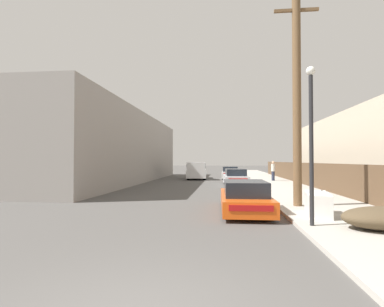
{
  "coord_description": "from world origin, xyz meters",
  "views": [
    {
      "loc": [
        1.09,
        -3.43,
        1.98
      ],
      "look_at": [
        -0.37,
        10.23,
        2.3
      ],
      "focal_mm": 28.0,
      "sensor_mm": 36.0,
      "label": 1
    }
  ],
  "objects_px": {
    "pedestrian": "(273,171)",
    "utility_pole": "(297,94)",
    "parked_sports_car_red": "(245,198)",
    "car_parked_far": "(230,173)",
    "discarded_fridge": "(318,204)",
    "street_lamp": "(311,132)",
    "pickup_truck": "(196,171)",
    "car_parked_mid": "(235,178)"
  },
  "relations": [
    {
      "from": "utility_pole",
      "to": "car_parked_mid",
      "type": "bearing_deg",
      "value": 100.64
    },
    {
      "from": "discarded_fridge",
      "to": "utility_pole",
      "type": "height_order",
      "value": "utility_pole"
    },
    {
      "from": "pickup_truck",
      "to": "utility_pole",
      "type": "distance_m",
      "value": 19.94
    },
    {
      "from": "parked_sports_car_red",
      "to": "utility_pole",
      "type": "distance_m",
      "value": 4.82
    },
    {
      "from": "utility_pole",
      "to": "parked_sports_car_red",
      "type": "bearing_deg",
      "value": -155.06
    },
    {
      "from": "utility_pole",
      "to": "street_lamp",
      "type": "height_order",
      "value": "utility_pole"
    },
    {
      "from": "car_parked_mid",
      "to": "car_parked_far",
      "type": "relative_size",
      "value": 1.13
    },
    {
      "from": "discarded_fridge",
      "to": "pedestrian",
      "type": "relative_size",
      "value": 1.01
    },
    {
      "from": "car_parked_far",
      "to": "pedestrian",
      "type": "xyz_separation_m",
      "value": [
        3.8,
        -3.99,
        0.42
      ]
    },
    {
      "from": "utility_pole",
      "to": "discarded_fridge",
      "type": "bearing_deg",
      "value": -85.91
    },
    {
      "from": "parked_sports_car_red",
      "to": "car_parked_mid",
      "type": "height_order",
      "value": "car_parked_mid"
    },
    {
      "from": "car_parked_far",
      "to": "pickup_truck",
      "type": "relative_size",
      "value": 0.75
    },
    {
      "from": "car_parked_far",
      "to": "parked_sports_car_red",
      "type": "bearing_deg",
      "value": -87.75
    },
    {
      "from": "parked_sports_car_red",
      "to": "utility_pole",
      "type": "relative_size",
      "value": 0.53
    },
    {
      "from": "discarded_fridge",
      "to": "car_parked_mid",
      "type": "height_order",
      "value": "car_parked_mid"
    },
    {
      "from": "utility_pole",
      "to": "street_lamp",
      "type": "bearing_deg",
      "value": -97.55
    },
    {
      "from": "parked_sports_car_red",
      "to": "street_lamp",
      "type": "xyz_separation_m",
      "value": [
        1.71,
        -2.75,
        2.23
      ]
    },
    {
      "from": "discarded_fridge",
      "to": "street_lamp",
      "type": "height_order",
      "value": "street_lamp"
    },
    {
      "from": "discarded_fridge",
      "to": "parked_sports_car_red",
      "type": "distance_m",
      "value": 2.61
    },
    {
      "from": "street_lamp",
      "to": "pedestrian",
      "type": "distance_m",
      "value": 19.37
    },
    {
      "from": "car_parked_far",
      "to": "street_lamp",
      "type": "xyz_separation_m",
      "value": [
        1.82,
        -23.18,
        2.16
      ]
    },
    {
      "from": "parked_sports_car_red",
      "to": "discarded_fridge",
      "type": "bearing_deg",
      "value": -26.12
    },
    {
      "from": "parked_sports_car_red",
      "to": "car_parked_mid",
      "type": "distance_m",
      "value": 12.29
    },
    {
      "from": "parked_sports_car_red",
      "to": "car_parked_far",
      "type": "relative_size",
      "value": 1.12
    },
    {
      "from": "parked_sports_car_red",
      "to": "street_lamp",
      "type": "height_order",
      "value": "street_lamp"
    },
    {
      "from": "discarded_fridge",
      "to": "car_parked_far",
      "type": "relative_size",
      "value": 0.42
    },
    {
      "from": "pedestrian",
      "to": "utility_pole",
      "type": "bearing_deg",
      "value": -95.45
    },
    {
      "from": "car_parked_mid",
      "to": "car_parked_far",
      "type": "bearing_deg",
      "value": 88.68
    },
    {
      "from": "parked_sports_car_red",
      "to": "pickup_truck",
      "type": "distance_m",
      "value": 20.04
    },
    {
      "from": "street_lamp",
      "to": "discarded_fridge",
      "type": "bearing_deg",
      "value": 68.37
    },
    {
      "from": "pickup_truck",
      "to": "street_lamp",
      "type": "height_order",
      "value": "street_lamp"
    },
    {
      "from": "car_parked_mid",
      "to": "pickup_truck",
      "type": "bearing_deg",
      "value": 114.29
    },
    {
      "from": "discarded_fridge",
      "to": "pedestrian",
      "type": "bearing_deg",
      "value": 95.77
    },
    {
      "from": "pickup_truck",
      "to": "street_lamp",
      "type": "distance_m",
      "value": 23.16
    },
    {
      "from": "car_parked_far",
      "to": "pedestrian",
      "type": "relative_size",
      "value": 2.38
    },
    {
      "from": "pickup_truck",
      "to": "pedestrian",
      "type": "xyz_separation_m",
      "value": [
        7.37,
        -3.25,
        0.16
      ]
    },
    {
      "from": "car_parked_mid",
      "to": "parked_sports_car_red",
      "type": "bearing_deg",
      "value": -93.25
    },
    {
      "from": "car_parked_far",
      "to": "pedestrian",
      "type": "bearing_deg",
      "value": -44.48
    },
    {
      "from": "street_lamp",
      "to": "pedestrian",
      "type": "relative_size",
      "value": 2.56
    },
    {
      "from": "car_parked_far",
      "to": "pedestrian",
      "type": "distance_m",
      "value": 5.52
    },
    {
      "from": "pedestrian",
      "to": "car_parked_far",
      "type": "bearing_deg",
      "value": 133.58
    },
    {
      "from": "pedestrian",
      "to": "street_lamp",
      "type": "bearing_deg",
      "value": -95.87
    }
  ]
}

